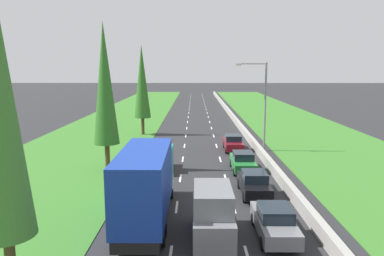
{
  "coord_description": "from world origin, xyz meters",
  "views": [
    {
      "loc": [
        -0.67,
        -0.6,
        8.44
      ],
      "look_at": [
        -0.95,
        42.11,
        1.48
      ],
      "focal_mm": 34.6,
      "sensor_mm": 36.0,
      "label": 1
    }
  ],
  "objects_px": {
    "street_light_mast": "(262,100)",
    "grey_van_centre_lane": "(212,214)",
    "grey_sedan_right_lane": "(274,221)",
    "black_sedan_right_lane": "(254,183)",
    "blue_box_truck_left_lane": "(147,183)",
    "green_sedan_right_lane": "(243,162)",
    "poplar_tree_third": "(142,82)",
    "orange_hatchback_left_lane": "(160,161)",
    "maroon_sedan_right_lane_fifth": "(233,143)",
    "poplar_tree_second": "(105,84)"
  },
  "relations": [
    {
      "from": "blue_box_truck_left_lane",
      "to": "orange_hatchback_left_lane",
      "type": "distance_m",
      "value": 10.26
    },
    {
      "from": "green_sedan_right_lane",
      "to": "black_sedan_right_lane",
      "type": "bearing_deg",
      "value": -90.08
    },
    {
      "from": "maroon_sedan_right_lane_fifth",
      "to": "poplar_tree_third",
      "type": "bearing_deg",
      "value": 139.15
    },
    {
      "from": "poplar_tree_third",
      "to": "grey_sedan_right_lane",
      "type": "bearing_deg",
      "value": -69.88
    },
    {
      "from": "blue_box_truck_left_lane",
      "to": "green_sedan_right_lane",
      "type": "relative_size",
      "value": 2.09
    },
    {
      "from": "grey_van_centre_lane",
      "to": "street_light_mast",
      "type": "height_order",
      "value": "street_light_mast"
    },
    {
      "from": "grey_sedan_right_lane",
      "to": "black_sedan_right_lane",
      "type": "relative_size",
      "value": 1.0
    },
    {
      "from": "blue_box_truck_left_lane",
      "to": "poplar_tree_second",
      "type": "xyz_separation_m",
      "value": [
        -4.67,
        10.58,
        4.94
      ]
    },
    {
      "from": "black_sedan_right_lane",
      "to": "grey_van_centre_lane",
      "type": "xyz_separation_m",
      "value": [
        -3.1,
        -6.71,
        0.59
      ]
    },
    {
      "from": "grey_sedan_right_lane",
      "to": "street_light_mast",
      "type": "distance_m",
      "value": 20.31
    },
    {
      "from": "grey_van_centre_lane",
      "to": "maroon_sedan_right_lane_fifth",
      "type": "relative_size",
      "value": 1.09
    },
    {
      "from": "black_sedan_right_lane",
      "to": "orange_hatchback_left_lane",
      "type": "height_order",
      "value": "orange_hatchback_left_lane"
    },
    {
      "from": "black_sedan_right_lane",
      "to": "blue_box_truck_left_lane",
      "type": "distance_m",
      "value": 7.96
    },
    {
      "from": "green_sedan_right_lane",
      "to": "maroon_sedan_right_lane_fifth",
      "type": "xyz_separation_m",
      "value": [
        -0.01,
        7.79,
        0.0
      ]
    },
    {
      "from": "grey_van_centre_lane",
      "to": "black_sedan_right_lane",
      "type": "bearing_deg",
      "value": 65.22
    },
    {
      "from": "blue_box_truck_left_lane",
      "to": "poplar_tree_third",
      "type": "relative_size",
      "value": 0.83
    },
    {
      "from": "grey_sedan_right_lane",
      "to": "poplar_tree_third",
      "type": "distance_m",
      "value": 31.38
    },
    {
      "from": "poplar_tree_second",
      "to": "street_light_mast",
      "type": "xyz_separation_m",
      "value": [
        14.09,
        7.06,
        -1.89
      ]
    },
    {
      "from": "blue_box_truck_left_lane",
      "to": "orange_hatchback_left_lane",
      "type": "height_order",
      "value": "blue_box_truck_left_lane"
    },
    {
      "from": "green_sedan_right_lane",
      "to": "maroon_sedan_right_lane_fifth",
      "type": "height_order",
      "value": "same"
    },
    {
      "from": "blue_box_truck_left_lane",
      "to": "street_light_mast",
      "type": "height_order",
      "value": "street_light_mast"
    },
    {
      "from": "black_sedan_right_lane",
      "to": "blue_box_truck_left_lane",
      "type": "relative_size",
      "value": 0.48
    },
    {
      "from": "poplar_tree_third",
      "to": "orange_hatchback_left_lane",
      "type": "bearing_deg",
      "value": -77.41
    },
    {
      "from": "black_sedan_right_lane",
      "to": "poplar_tree_second",
      "type": "bearing_deg",
      "value": 150.58
    },
    {
      "from": "maroon_sedan_right_lane_fifth",
      "to": "poplar_tree_second",
      "type": "bearing_deg",
      "value": -147.29
    },
    {
      "from": "grey_sedan_right_lane",
      "to": "black_sedan_right_lane",
      "type": "xyz_separation_m",
      "value": [
        -0.04,
        6.21,
        0.0
      ]
    },
    {
      "from": "black_sedan_right_lane",
      "to": "street_light_mast",
      "type": "relative_size",
      "value": 0.5
    },
    {
      "from": "grey_sedan_right_lane",
      "to": "poplar_tree_third",
      "type": "xyz_separation_m",
      "value": [
        -10.6,
        28.94,
        5.89
      ]
    },
    {
      "from": "green_sedan_right_lane",
      "to": "poplar_tree_third",
      "type": "xyz_separation_m",
      "value": [
        -10.57,
        16.92,
        5.89
      ]
    },
    {
      "from": "street_light_mast",
      "to": "orange_hatchback_left_lane",
      "type": "bearing_deg",
      "value": -142.21
    },
    {
      "from": "street_light_mast",
      "to": "grey_van_centre_lane",
      "type": "bearing_deg",
      "value": -106.36
    },
    {
      "from": "blue_box_truck_left_lane",
      "to": "grey_van_centre_lane",
      "type": "xyz_separation_m",
      "value": [
        3.51,
        -2.49,
        -0.78
      ]
    },
    {
      "from": "green_sedan_right_lane",
      "to": "orange_hatchback_left_lane",
      "type": "bearing_deg",
      "value": 178.76
    },
    {
      "from": "grey_van_centre_lane",
      "to": "poplar_tree_second",
      "type": "height_order",
      "value": "poplar_tree_second"
    },
    {
      "from": "blue_box_truck_left_lane",
      "to": "street_light_mast",
      "type": "bearing_deg",
      "value": 61.89
    },
    {
      "from": "grey_sedan_right_lane",
      "to": "orange_hatchback_left_lane",
      "type": "bearing_deg",
      "value": 119.41
    },
    {
      "from": "grey_sedan_right_lane",
      "to": "black_sedan_right_lane",
      "type": "bearing_deg",
      "value": 90.36
    },
    {
      "from": "orange_hatchback_left_lane",
      "to": "poplar_tree_second",
      "type": "relative_size",
      "value": 0.32
    },
    {
      "from": "grey_van_centre_lane",
      "to": "poplar_tree_second",
      "type": "relative_size",
      "value": 0.4
    },
    {
      "from": "maroon_sedan_right_lane_fifth",
      "to": "street_light_mast",
      "type": "height_order",
      "value": "street_light_mast"
    },
    {
      "from": "maroon_sedan_right_lane_fifth",
      "to": "poplar_tree_third",
      "type": "height_order",
      "value": "poplar_tree_third"
    },
    {
      "from": "orange_hatchback_left_lane",
      "to": "maroon_sedan_right_lane_fifth",
      "type": "bearing_deg",
      "value": 48.3
    },
    {
      "from": "poplar_tree_second",
      "to": "grey_van_centre_lane",
      "type": "bearing_deg",
      "value": -57.96
    },
    {
      "from": "blue_box_truck_left_lane",
      "to": "maroon_sedan_right_lane_fifth",
      "type": "xyz_separation_m",
      "value": [
        6.6,
        17.82,
        -1.37
      ]
    },
    {
      "from": "green_sedan_right_lane",
      "to": "orange_hatchback_left_lane",
      "type": "distance_m",
      "value": 6.83
    },
    {
      "from": "black_sedan_right_lane",
      "to": "poplar_tree_third",
      "type": "relative_size",
      "value": 0.4
    },
    {
      "from": "blue_box_truck_left_lane",
      "to": "orange_hatchback_left_lane",
      "type": "relative_size",
      "value": 2.41
    },
    {
      "from": "grey_sedan_right_lane",
      "to": "street_light_mast",
      "type": "bearing_deg",
      "value": 81.96
    },
    {
      "from": "grey_sedan_right_lane",
      "to": "maroon_sedan_right_lane_fifth",
      "type": "xyz_separation_m",
      "value": [
        -0.04,
        19.81,
        0.0
      ]
    },
    {
      "from": "grey_van_centre_lane",
      "to": "maroon_sedan_right_lane_fifth",
      "type": "height_order",
      "value": "grey_van_centre_lane"
    }
  ]
}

